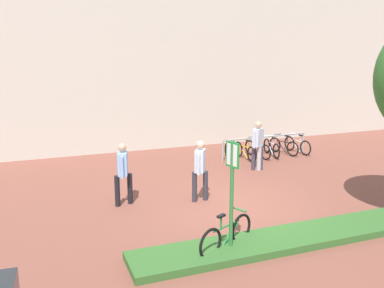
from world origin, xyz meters
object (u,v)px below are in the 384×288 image
person_casual_tan (200,167)px  person_shirt_white (258,142)px  bike_at_sign (226,235)px  person_shirt_blue (123,170)px  bollard_steel (259,158)px  parking_sign_post (232,181)px  bike_rack_cluster (265,148)px

person_casual_tan → person_shirt_white: same height
bike_at_sign → person_shirt_blue: size_ratio=0.89×
person_shirt_blue → bollard_steel: bearing=17.9°
parking_sign_post → person_shirt_blue: 3.88m
bike_rack_cluster → person_casual_tan: 5.58m
parking_sign_post → bollard_steel: bearing=55.3°
bike_at_sign → person_shirt_white: (3.57, 5.08, 0.63)m
parking_sign_post → bike_rack_cluster: size_ratio=0.64×
parking_sign_post → bike_rack_cluster: 8.30m
bollard_steel → person_shirt_white: size_ratio=0.52×
bike_rack_cluster → person_shirt_white: bearing=-128.3°
person_shirt_white → parking_sign_post: bearing=-124.2°
bollard_steel → person_shirt_white: person_shirt_white is taller
parking_sign_post → person_shirt_white: size_ratio=1.39×
parking_sign_post → person_shirt_blue: (-1.51, 3.53, -0.59)m
bike_rack_cluster → person_shirt_blue: person_shirt_blue is taller
person_shirt_white → person_shirt_blue: 5.32m
person_shirt_white → bollard_steel: bearing=-51.9°
parking_sign_post → person_shirt_blue: parking_sign_post is taller
parking_sign_post → bollard_steel: 6.39m
person_casual_tan → person_shirt_blue: size_ratio=1.00×
bollard_steel → person_casual_tan: bearing=-145.6°
bike_rack_cluster → bollard_steel: 1.93m
bollard_steel → person_casual_tan: person_casual_tan is taller
person_casual_tan → parking_sign_post: bearing=-100.0°
bike_rack_cluster → person_shirt_white: person_shirt_white is taller
bollard_steel → person_casual_tan: size_ratio=0.52×
bollard_steel → person_shirt_white: 0.54m
person_shirt_blue → parking_sign_post: bearing=-66.9°
person_casual_tan → person_shirt_white: 3.68m
bike_at_sign → bike_rack_cluster: (4.75, 6.57, -0.00)m
parking_sign_post → person_casual_tan: parking_sign_post is taller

